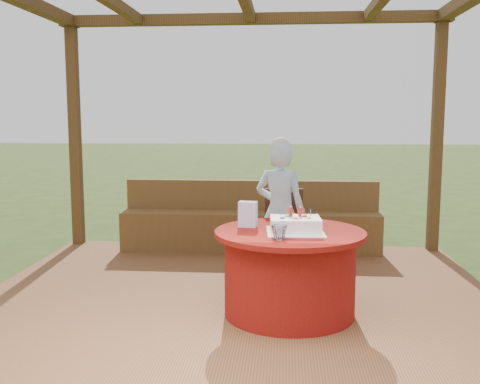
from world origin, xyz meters
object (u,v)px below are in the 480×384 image
object	(u,v)px
table	(290,272)
birthday_cake	(295,225)
bench	(250,227)
gift_bag	(248,214)
chair	(284,228)
elderly_woman	(280,209)
drinking_glass	(279,232)

from	to	relation	value
table	birthday_cake	distance (m)	0.39
bench	gift_bag	world-z (taller)	gift_bag
bench	chair	xyz separation A→B (m)	(0.39, -0.93, 0.18)
birthday_cake	table	bearing A→B (deg)	129.06
elderly_woman	birthday_cake	size ratio (longest dim) A/B	2.98
chair	birthday_cake	size ratio (longest dim) A/B	1.82
elderly_woman	gift_bag	bearing A→B (deg)	-107.27
chair	table	bearing A→B (deg)	-87.60
bench	drinking_glass	distance (m)	2.54
birthday_cake	drinking_glass	bearing A→B (deg)	-113.36
chair	gift_bag	size ratio (longest dim) A/B	4.07
chair	bench	bearing A→B (deg)	113.08
table	drinking_glass	distance (m)	0.51
birthday_cake	gift_bag	bearing A→B (deg)	154.30
bench	drinking_glass	bearing A→B (deg)	-81.58
table	birthday_cake	world-z (taller)	birthday_cake
table	birthday_cake	bearing A→B (deg)	-50.94
gift_bag	table	bearing A→B (deg)	-13.04
bench	table	world-z (taller)	bench
table	gift_bag	xyz separation A→B (m)	(-0.34, 0.13, 0.43)
table	elderly_woman	world-z (taller)	elderly_woman
elderly_woman	gift_bag	distance (m)	0.85
elderly_woman	chair	bearing A→B (deg)	82.56
bench	birthday_cake	bearing A→B (deg)	-77.51
drinking_glass	chair	bearing A→B (deg)	88.90
elderly_woman	birthday_cake	xyz separation A→B (m)	(0.13, -0.99, 0.04)
birthday_cake	gift_bag	xyz separation A→B (m)	(-0.38, 0.18, 0.04)
birthday_cake	drinking_glass	distance (m)	0.30
bench	table	bearing A→B (deg)	-78.24
elderly_woman	drinking_glass	world-z (taller)	elderly_woman
gift_bag	drinking_glass	distance (m)	0.53
gift_bag	drinking_glass	world-z (taller)	gift_bag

